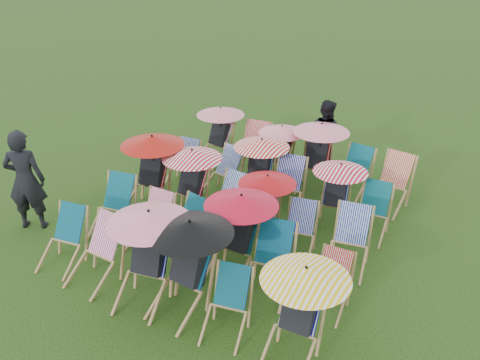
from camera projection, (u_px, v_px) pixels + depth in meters
The scene contains 33 objects.
ground at pixel (240, 234), 9.60m from camera, with size 100.00×100.00×0.00m, color black.
deckchair_0 at pixel (62, 239), 8.62m from camera, with size 0.73×0.93×0.92m.
deckchair_1 at pixel (95, 253), 8.21m from camera, with size 0.70×0.95×1.00m.
deckchair_2 at pixel (146, 256), 7.69m from camera, with size 1.23×1.34×1.46m.
deckchair_3 at pixel (184, 265), 7.49m from camera, with size 1.22×1.29×1.45m.
deckchair_4 at pixel (226, 306), 7.21m from camera, with size 0.73×0.90×0.88m.
deckchair_5 at pixel (297, 312), 6.70m from camera, with size 1.14×1.19×1.35m.
deckchair_6 at pixel (112, 207), 9.48m from camera, with size 0.79×1.00×0.98m.
deckchair_7 at pixel (150, 223), 9.08m from camera, with size 0.61×0.85×0.91m.
deckchair_8 at pixel (183, 231), 8.80m from camera, with size 0.79×0.99×0.96m.
deckchair_9 at pixel (235, 234), 8.29m from camera, with size 1.16×1.20×1.37m.
deckchair_10 at pixel (269, 263), 7.97m from camera, with size 0.84×1.04×1.02m.
deckchair_11 at pixel (330, 285), 7.66m from camera, with size 0.58×0.79×0.82m.
deckchair_12 at pixel (149, 170), 10.20m from camera, with size 1.21×1.29×1.43m.
deckchair_13 at pixel (188, 182), 9.91m from camera, with size 1.11×1.16×1.32m.
deckchair_14 at pixel (225, 206), 9.47m from camera, with size 0.75×0.99×1.01m.
deckchair_15 at pixel (263, 206), 9.24m from camera, with size 1.00×1.09×1.19m.
deckchair_16 at pixel (298, 231), 8.91m from camera, with size 0.70×0.87×0.85m.
deckchair_17 at pixel (349, 241), 8.54m from camera, with size 0.77×0.97×0.96m.
deckchair_18 at pixel (182, 163), 11.23m from camera, with size 0.65×0.86×0.87m.
deckchair_19 at pixel (221, 173), 10.76m from camera, with size 0.78×0.96×0.93m.
deckchair_20 at pixel (258, 169), 10.42m from camera, with size 1.09×1.18×1.29m.
deckchair_21 at pixel (285, 187), 10.17m from camera, with size 0.77×0.98×0.98m.
deckchair_22 at pixel (335, 193), 9.67m from camera, with size 0.99×1.08×1.18m.
deckchair_23 at pixel (372, 212), 9.41m from camera, with size 0.65×0.87×0.90m.
deckchair_24 at pixel (217, 134), 12.07m from camera, with size 1.07×1.14×1.27m.
deckchair_25 at pixel (251, 149), 11.72m from camera, with size 0.76×1.00×1.02m.
deckchair_26 at pixel (277, 151), 11.34m from camera, with size 0.99×1.05×1.17m.
deckchair_27 at pixel (316, 155), 10.93m from camera, with size 1.15×1.25×1.37m.
deckchair_28 at pixel (351, 174), 10.66m from camera, with size 0.74×0.96×0.97m.
deckchair_29 at pixel (391, 183), 10.27m from camera, with size 0.76×0.99×1.00m.
person_left at pixel (25, 180), 9.42m from camera, with size 0.69×0.45×1.90m, color black.
person_rear at pixel (325, 135), 11.68m from camera, with size 0.78×0.60×1.60m, color black.
Camera 1 is at (4.07, -7.00, 5.25)m, focal length 40.00 mm.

